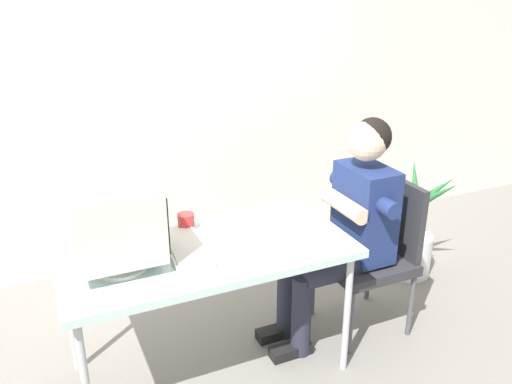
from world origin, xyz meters
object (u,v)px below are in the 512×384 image
at_px(potted_plant, 412,234).
at_px(desk_mug, 186,222).
at_px(crt_monitor, 117,225).
at_px(person_seated, 347,222).
at_px(keyboard, 186,248).
at_px(office_chair, 375,248).
at_px(desk, 206,257).

height_order(potted_plant, desk_mug, desk_mug).
distance_m(crt_monitor, potted_plant, 2.18).
height_order(crt_monitor, person_seated, person_seated).
distance_m(crt_monitor, keyboard, 0.38).
xyz_separation_m(crt_monitor, keyboard, (0.32, 0.04, -0.20)).
distance_m(crt_monitor, office_chair, 1.52).
height_order(keyboard, office_chair, office_chair).
bearing_deg(crt_monitor, desk_mug, 33.57).
height_order(office_chair, person_seated, person_seated).
height_order(person_seated, potted_plant, person_seated).
height_order(desk, office_chair, office_chair).
xyz_separation_m(potted_plant, desk_mug, (-1.65, -0.14, 0.47)).
distance_m(desk, office_chair, 1.05).
bearing_deg(desk_mug, keyboard, -107.50).
xyz_separation_m(office_chair, desk_mug, (-1.06, 0.22, 0.28)).
distance_m(potted_plant, desk_mug, 1.72).
bearing_deg(crt_monitor, potted_plant, 11.02).
distance_m(desk, crt_monitor, 0.50).
relative_size(desk, keyboard, 3.32).
bearing_deg(desk_mug, potted_plant, 4.82).
bearing_deg(desk_mug, crt_monitor, -146.43).
distance_m(keyboard, person_seated, 0.93).
xyz_separation_m(desk, crt_monitor, (-0.42, -0.03, 0.27)).
xyz_separation_m(keyboard, potted_plant, (1.72, 0.36, -0.44)).
bearing_deg(desk, person_seated, 0.75).
bearing_deg(crt_monitor, keyboard, 6.64).
relative_size(person_seated, potted_plant, 1.58).
height_order(keyboard, potted_plant, potted_plant).
relative_size(crt_monitor, person_seated, 0.31).
bearing_deg(potted_plant, desk_mug, -175.18).
relative_size(crt_monitor, desk_mug, 4.00).
xyz_separation_m(office_chair, potted_plant, (0.59, 0.36, -0.20)).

